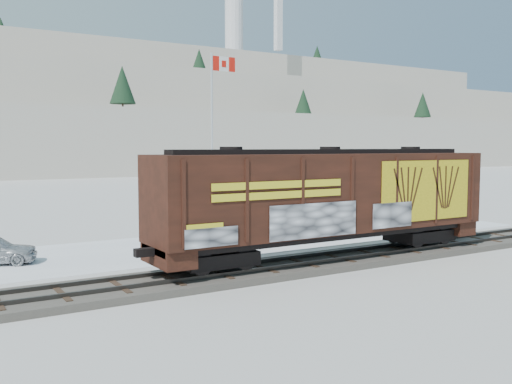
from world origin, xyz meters
TOP-DOWN VIEW (x-y plane):
  - ground at (0.00, 0.00)m, footprint 500.00×500.00m
  - rail_track at (0.00, 0.00)m, footprint 50.00×3.40m
  - parking_strip at (0.00, 7.50)m, footprint 40.00×8.00m
  - hopper_railcar at (1.62, -0.01)m, footprint 16.55×3.06m
  - flagpole at (3.80, 15.51)m, footprint 2.30×0.90m
  - car_white at (2.31, 5.88)m, footprint 4.62×2.94m
  - car_dark at (5.75, 6.93)m, footprint 4.28×1.83m

SIDE VIEW (x-z plane):
  - ground at x=0.00m, z-range 0.00..0.00m
  - parking_strip at x=0.00m, z-range 0.00..0.03m
  - rail_track at x=0.00m, z-range -0.07..0.36m
  - car_dark at x=5.75m, z-range 0.03..1.26m
  - car_white at x=2.31m, z-range 0.03..1.47m
  - hopper_railcar at x=1.62m, z-range 0.68..5.39m
  - flagpole at x=3.80m, z-range -1.51..10.14m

